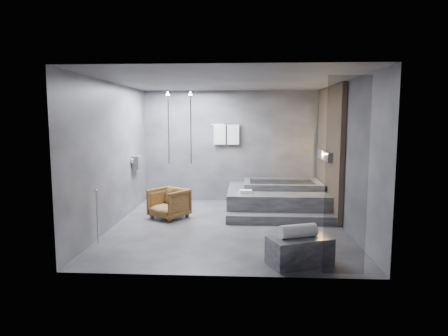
{
  "coord_description": "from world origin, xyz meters",
  "views": [
    {
      "loc": [
        0.35,
        -7.64,
        2.11
      ],
      "look_at": [
        -0.09,
        0.3,
        1.12
      ],
      "focal_mm": 32.0,
      "sensor_mm": 36.0,
      "label": 1
    }
  ],
  "objects": [
    {
      "name": "tub_step",
      "position": [
        1.05,
        0.27,
        0.09
      ],
      "size": [
        2.2,
        0.36,
        0.18
      ],
      "primitive_type": "cube",
      "color": "#333336",
      "rests_on": "ground"
    },
    {
      "name": "room",
      "position": [
        0.4,
        0.24,
        1.73
      ],
      "size": [
        5.0,
        5.04,
        2.82
      ],
      "color": "#2E2E31",
      "rests_on": "ground"
    },
    {
      "name": "driftwood_chair",
      "position": [
        -1.28,
        0.57,
        0.32
      ],
      "size": [
        0.95,
        0.96,
        0.64
      ],
      "primitive_type": "imported",
      "rotation": [
        0.0,
        0.0,
        -0.6
      ],
      "color": "#3F260F",
      "rests_on": "ground"
    },
    {
      "name": "concrete_bench",
      "position": [
        1.13,
        -2.0,
        0.2
      ],
      "size": [
        1.01,
        0.8,
        0.4
      ],
      "primitive_type": "cube",
      "rotation": [
        0.0,
        0.0,
        0.4
      ],
      "color": "#38383B",
      "rests_on": "ground"
    },
    {
      "name": "deck_towel",
      "position": [
        0.35,
        0.87,
        0.53
      ],
      "size": [
        0.28,
        0.22,
        0.07
      ],
      "primitive_type": "cube",
      "rotation": [
        0.0,
        0.0,
        0.09
      ],
      "color": "white",
      "rests_on": "tub_deck"
    },
    {
      "name": "rolled_towel",
      "position": [
        1.1,
        -2.01,
        0.5
      ],
      "size": [
        0.58,
        0.37,
        0.2
      ],
      "primitive_type": "cylinder",
      "rotation": [
        0.0,
        1.57,
        0.35
      ],
      "color": "white",
      "rests_on": "concrete_bench"
    },
    {
      "name": "tub_deck",
      "position": [
        1.05,
        1.45,
        0.25
      ],
      "size": [
        2.2,
        2.0,
        0.5
      ],
      "primitive_type": "cube",
      "color": "#333336",
      "rests_on": "ground"
    }
  ]
}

